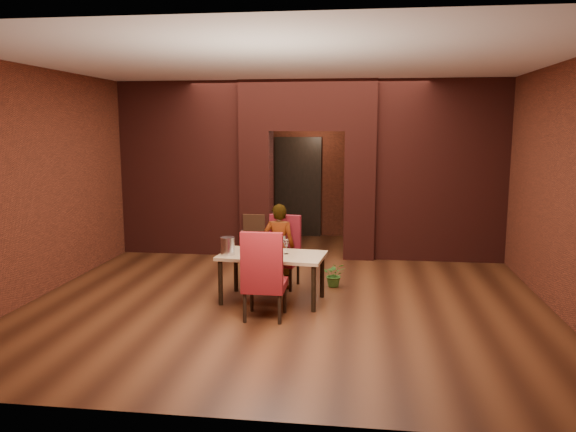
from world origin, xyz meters
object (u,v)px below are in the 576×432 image
object	(u,v)px
wine_glass_a	(264,244)
person_seated	(279,246)
water_bottle	(242,241)
wine_glass_b	(269,247)
potted_plant	(334,275)
dining_table	(272,278)
wine_glass_c	(286,247)
chair_far	(281,252)
chair_near	(265,274)
wine_bucket	(228,246)

from	to	relation	value
wine_glass_a	person_seated	bearing A→B (deg)	76.67
water_bottle	wine_glass_b	bearing A→B (deg)	-18.80
wine_glass_a	potted_plant	xyz separation A→B (m)	(0.94, 0.71, -0.59)
wine_glass_a	potted_plant	size ratio (longest dim) A/B	0.60
person_seated	water_bottle	size ratio (longest dim) A/B	4.35
dining_table	wine_glass_c	bearing A→B (deg)	14.36
chair_far	water_bottle	world-z (taller)	chair_far
wine_glass_a	chair_near	bearing A→B (deg)	-79.64
chair_far	wine_glass_c	bearing A→B (deg)	-66.99
dining_table	person_seated	size ratio (longest dim) A/B	1.11
chair_far	wine_glass_a	world-z (taller)	chair_far
chair_far	water_bottle	bearing A→B (deg)	-120.44
person_seated	potted_plant	distance (m)	0.95
wine_glass_a	wine_glass_b	xyz separation A→B (m)	(0.08, -0.11, -0.01)
wine_glass_a	dining_table	bearing A→B (deg)	-40.04
dining_table	wine_bucket	distance (m)	0.75
person_seated	water_bottle	distance (m)	0.69
chair_far	wine_glass_a	bearing A→B (deg)	-94.72
dining_table	chair_near	distance (m)	0.73
wine_glass_c	water_bottle	bearing A→B (deg)	170.17
wine_glass_a	wine_bucket	bearing A→B (deg)	-154.87
dining_table	wine_glass_a	size ratio (longest dim) A/B	6.34
chair_far	chair_near	size ratio (longest dim) A/B	0.94
chair_far	wine_glass_a	distance (m)	0.66
wine_glass_b	potted_plant	size ratio (longest dim) A/B	0.54
wine_glass_a	water_bottle	xyz separation A→B (m)	(-0.32, 0.03, 0.03)
chair_near	wine_bucket	world-z (taller)	chair_near
wine_glass_b	wine_glass_a	bearing A→B (deg)	127.59
chair_far	wine_glass_b	world-z (taller)	chair_far
chair_far	potted_plant	bearing A→B (deg)	17.45
person_seated	wine_glass_a	bearing A→B (deg)	77.65
wine_bucket	wine_glass_b	bearing A→B (deg)	11.64
chair_near	wine_glass_c	xyz separation A→B (m)	(0.17, 0.72, 0.20)
wine_glass_b	wine_glass_c	world-z (taller)	wine_glass_b
person_seated	wine_glass_c	world-z (taller)	person_seated
dining_table	wine_glass_c	distance (m)	0.47
dining_table	wine_glass_b	world-z (taller)	wine_glass_b
wine_bucket	wine_glass_c	bearing A→B (deg)	10.18
dining_table	wine_glass_a	bearing A→B (deg)	145.61
wine_glass_c	potted_plant	size ratio (longest dim) A/B	0.54
water_bottle	potted_plant	bearing A→B (deg)	28.25
wine_glass_a	wine_glass_b	world-z (taller)	wine_glass_a
water_bottle	potted_plant	world-z (taller)	water_bottle
person_seated	potted_plant	bearing A→B (deg)	-166.67
person_seated	potted_plant	xyz separation A→B (m)	(0.81, 0.18, -0.45)
person_seated	wine_bucket	size ratio (longest dim) A/B	5.29
person_seated	wine_glass_b	size ratio (longest dim) A/B	6.32
wine_bucket	dining_table	bearing A→B (deg)	10.64
wine_glass_b	chair_far	bearing A→B (deg)	84.50
dining_table	wine_glass_b	bearing A→B (deg)	-175.93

